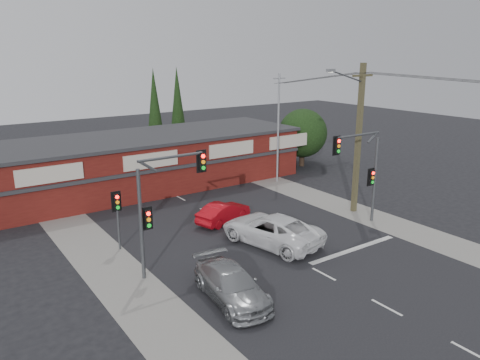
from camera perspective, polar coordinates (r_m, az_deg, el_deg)
ground at (r=25.85m, az=5.88°, el=-9.12°), size 120.00×120.00×0.00m
road_strip at (r=29.50m, az=-0.47°, el=-5.84°), size 14.00×70.00×0.01m
verge_left at (r=26.06m, az=-16.31°, el=-9.47°), size 3.00×70.00×0.02m
verge_right at (r=34.72m, az=11.21°, el=-2.82°), size 3.00×70.00×0.02m
stop_line at (r=27.16m, az=13.65°, el=-8.21°), size 6.50×0.35×0.01m
white_suv at (r=26.96m, az=3.83°, el=-6.03°), size 4.11×6.64×1.71m
silver_suv at (r=21.21m, az=-1.06°, el=-12.64°), size 2.66×5.23×1.46m
red_sedan at (r=30.29m, az=-2.03°, el=-3.96°), size 4.21×2.49×1.31m
lane_dashes at (r=30.91m, az=-2.37°, el=-4.82°), size 0.12×51.23×0.01m
shop_building at (r=38.57m, az=-11.82°, el=2.26°), size 27.30×8.40×4.22m
tree_cluster at (r=45.51m, az=7.45°, el=5.42°), size 5.90×5.10×5.50m
conifer_near at (r=46.13m, az=-10.36°, el=8.67°), size 1.80×1.80×9.25m
conifer_far at (r=49.44m, az=-7.62°, el=9.23°), size 1.80×1.80×9.25m
traffic_mast_left at (r=22.73m, az=-9.65°, el=-2.14°), size 3.77×0.27×5.97m
traffic_mast_right at (r=29.92m, az=14.87°, el=1.85°), size 3.96×0.27×5.97m
pedestal_signal at (r=26.46m, az=-14.75°, el=-3.38°), size 0.55×0.27×3.38m
utility_pole at (r=32.02m, az=14.12°, el=5.42°), size 4.38×0.59×10.00m
steel_pole at (r=38.97m, az=4.68°, el=6.52°), size 1.20×0.16×9.00m
power_lines at (r=28.45m, az=23.15°, el=10.87°), size 2.01×29.00×1.22m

